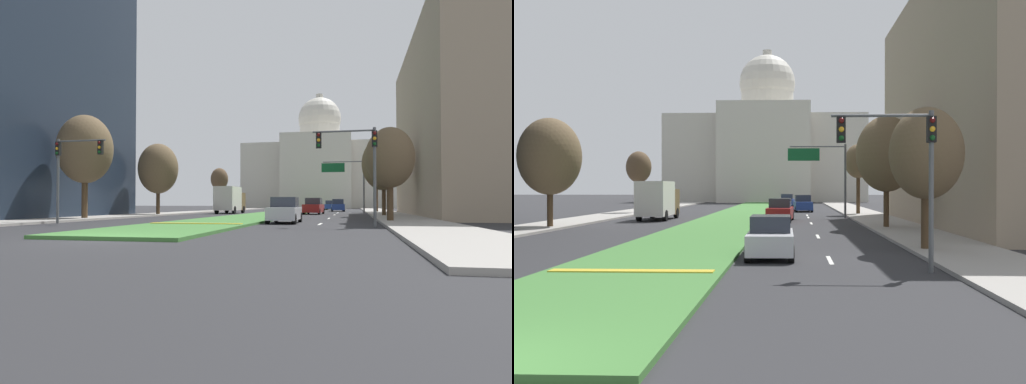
% 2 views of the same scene
% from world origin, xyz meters
% --- Properties ---
extents(ground_plane, '(260.00, 260.00, 0.00)m').
position_xyz_m(ground_plane, '(0.00, 51.21, 0.00)').
color(ground_plane, '#2B2B2D').
extents(grass_median, '(5.69, 92.18, 0.14)m').
position_xyz_m(grass_median, '(0.00, 46.09, 0.07)').
color(grass_median, '#427A38').
rests_on(grass_median, ground_plane).
extents(median_curb_nose, '(5.12, 0.50, 0.04)m').
position_xyz_m(median_curb_nose, '(0.00, 9.47, 0.16)').
color(median_curb_nose, gold).
rests_on(median_curb_nose, grass_median).
extents(lane_dashes_right, '(0.16, 35.34, 0.01)m').
position_xyz_m(lane_dashes_right, '(6.38, 32.14, 0.00)').
color(lane_dashes_right, silver).
rests_on(lane_dashes_right, ground_plane).
extents(sidewalk_left, '(4.00, 92.18, 0.15)m').
position_xyz_m(sidewalk_left, '(-11.92, 40.97, 0.07)').
color(sidewalk_left, '#9E9991').
rests_on(sidewalk_left, ground_plane).
extents(sidewalk_right, '(4.00, 92.18, 0.15)m').
position_xyz_m(sidewalk_right, '(11.92, 40.97, 0.07)').
color(sidewalk_right, '#9E9991').
rests_on(sidewalk_right, ground_plane).
extents(midrise_block_right, '(13.62, 29.96, 17.13)m').
position_xyz_m(midrise_block_right, '(20.73, 32.27, 8.57)').
color(midrise_block_right, tan).
rests_on(midrise_block_right, ground_plane).
extents(capitol_building, '(36.41, 27.24, 29.50)m').
position_xyz_m(capitol_building, '(0.00, 101.50, 9.54)').
color(capitol_building, beige).
rests_on(capitol_building, ground_plane).
extents(traffic_light_near_right, '(3.34, 0.35, 5.20)m').
position_xyz_m(traffic_light_near_right, '(8.57, 10.45, 3.80)').
color(traffic_light_near_right, '#515456').
rests_on(traffic_light_near_right, ground_plane).
extents(overhead_guide_sign, '(5.17, 0.20, 6.50)m').
position_xyz_m(overhead_guide_sign, '(7.75, 41.94, 4.63)').
color(overhead_guide_sign, '#515456').
rests_on(overhead_guide_sign, ground_plane).
extents(street_tree_right_near, '(3.13, 3.13, 6.14)m').
position_xyz_m(street_tree_right_near, '(10.63, 16.32, 4.15)').
color(street_tree_right_near, '#4C3823').
rests_on(street_tree_right_near, ground_plane).
extents(street_tree_left_mid, '(4.06, 4.06, 7.30)m').
position_xyz_m(street_tree_left_mid, '(-11.01, 28.67, 4.74)').
color(street_tree_left_mid, '#4C3823').
rests_on(street_tree_left_mid, ground_plane).
extents(street_tree_right_mid, '(3.97, 3.97, 7.38)m').
position_xyz_m(street_tree_right_mid, '(11.09, 29.19, 4.89)').
color(street_tree_right_mid, '#4C3823').
rests_on(street_tree_right_mid, ground_plane).
extents(street_tree_left_far, '(2.57, 2.57, 6.37)m').
position_xyz_m(street_tree_left_far, '(-10.73, 49.00, 4.71)').
color(street_tree_left_far, '#4C3823').
rests_on(street_tree_left_far, ground_plane).
extents(street_tree_right_far, '(2.65, 2.65, 6.90)m').
position_xyz_m(street_tree_right_far, '(11.35, 47.15, 5.16)').
color(street_tree_right_far, '#4C3823').
rests_on(street_tree_right_far, ground_plane).
extents(sedan_lead_stopped, '(1.86, 4.22, 1.62)m').
position_xyz_m(sedan_lead_stopped, '(4.12, 14.34, 0.77)').
color(sedan_lead_stopped, '#BCBCC1').
rests_on(sedan_lead_stopped, ground_plane).
extents(sedan_midblock, '(2.19, 4.72, 1.83)m').
position_xyz_m(sedan_midblock, '(4.00, 36.88, 0.85)').
color(sedan_midblock, maroon).
rests_on(sedan_midblock, ground_plane).
extents(sedan_distant, '(2.17, 4.43, 1.84)m').
position_xyz_m(sedan_distant, '(6.11, 54.29, 0.85)').
color(sedan_distant, navy).
rests_on(sedan_distant, ground_plane).
extents(sedan_far_horizon, '(2.09, 4.25, 1.73)m').
position_xyz_m(sedan_far_horizon, '(4.22, 70.35, 0.81)').
color(sedan_far_horizon, navy).
rests_on(sedan_far_horizon, ground_plane).
extents(box_truck_delivery, '(2.40, 6.40, 3.20)m').
position_xyz_m(box_truck_delivery, '(-6.25, 38.61, 1.68)').
color(box_truck_delivery, brown).
rests_on(box_truck_delivery, ground_plane).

